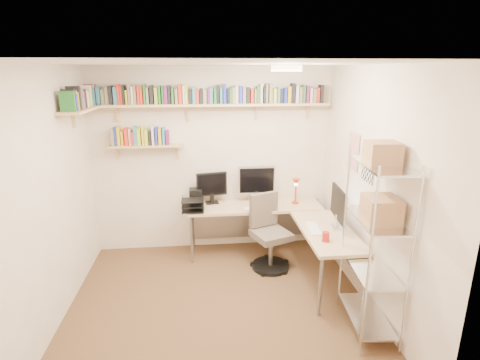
# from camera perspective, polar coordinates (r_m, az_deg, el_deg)

# --- Properties ---
(ground) EXTENTS (3.20, 3.20, 0.00)m
(ground) POSITION_cam_1_polar(r_m,az_deg,el_deg) (4.26, -3.22, -18.60)
(ground) COLOR #4E3821
(ground) RESTS_ON ground
(room_shell) EXTENTS (3.24, 3.04, 2.52)m
(room_shell) POSITION_cam_1_polar(r_m,az_deg,el_deg) (3.61, -3.53, 2.01)
(room_shell) COLOR beige
(room_shell) RESTS_ON ground
(wall_shelves) EXTENTS (3.12, 1.09, 0.80)m
(wall_shelves) POSITION_cam_1_polar(r_m,az_deg,el_deg) (4.82, -9.57, 11.18)
(wall_shelves) COLOR tan
(wall_shelves) RESTS_ON ground
(corner_desk) EXTENTS (1.95, 1.81, 1.21)m
(corner_desk) POSITION_cam_1_polar(r_m,az_deg,el_deg) (4.87, 3.43, -4.80)
(corner_desk) COLOR #D1B588
(corner_desk) RESTS_ON ground
(office_chair) EXTENTS (0.55, 0.55, 0.95)m
(office_chair) POSITION_cam_1_polar(r_m,az_deg,el_deg) (4.82, 4.41, -8.72)
(office_chair) COLOR black
(office_chair) RESTS_ON ground
(wire_rack) EXTENTS (0.43, 0.78, 1.85)m
(wire_rack) POSITION_cam_1_polar(r_m,az_deg,el_deg) (3.57, 20.35, -4.47)
(wire_rack) COLOR silver
(wire_rack) RESTS_ON ground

